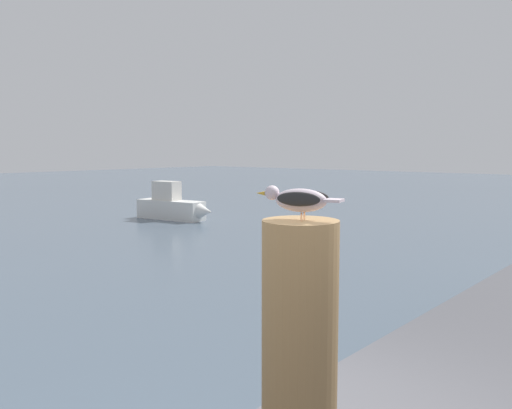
% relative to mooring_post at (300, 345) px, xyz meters
% --- Properties ---
extents(mooring_post, '(0.33, 0.33, 1.10)m').
position_rel_mooring_post_xyz_m(mooring_post, '(0.00, 0.00, 0.00)').
color(mooring_post, brown).
rests_on(mooring_post, harbor_quay).
extents(seagull, '(0.19, 0.39, 0.14)m').
position_rel_mooring_post_xyz_m(seagull, '(-0.00, 0.01, 0.64)').
color(seagull, tan).
rests_on(seagull, mooring_post).
extents(boat_white, '(1.24, 3.55, 1.50)m').
position_rel_mooring_post_xyz_m(boat_white, '(12.00, 14.68, -1.41)').
color(boat_white, silver).
rests_on(boat_white, ground_plane).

